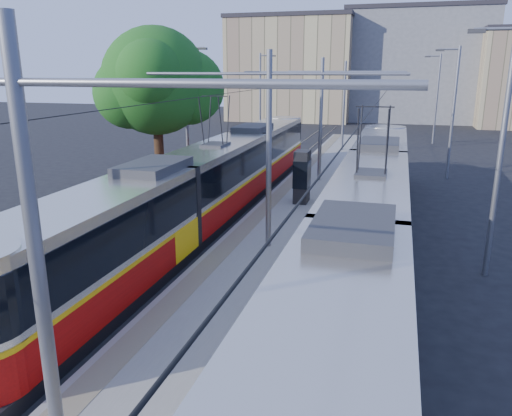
% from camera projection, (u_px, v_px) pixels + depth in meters
% --- Properties ---
extents(ground, '(160.00, 160.00, 0.00)m').
position_uv_depth(ground, '(179.00, 374.00, 11.27)').
color(ground, black).
rests_on(ground, ground).
extents(platform, '(4.00, 50.00, 0.30)m').
position_uv_depth(platform, '(310.00, 194.00, 26.98)').
color(platform, gray).
rests_on(platform, ground).
extents(tactile_strip_left, '(0.70, 50.00, 0.01)m').
position_uv_depth(tactile_strip_left, '(284.00, 189.00, 27.32)').
color(tactile_strip_left, gray).
rests_on(tactile_strip_left, platform).
extents(tactile_strip_right, '(0.70, 50.00, 0.01)m').
position_uv_depth(tactile_strip_right, '(337.00, 193.00, 26.56)').
color(tactile_strip_right, gray).
rests_on(tactile_strip_right, platform).
extents(rails, '(8.71, 70.00, 0.03)m').
position_uv_depth(rails, '(310.00, 196.00, 27.02)').
color(rails, gray).
rests_on(rails, ground).
extents(tram_left, '(2.43, 30.36, 5.50)m').
position_uv_depth(tram_left, '(216.00, 180.00, 23.11)').
color(tram_left, black).
rests_on(tram_left, ground).
extents(tram_right, '(2.43, 31.58, 5.50)m').
position_uv_depth(tram_right, '(368.00, 217.00, 16.79)').
color(tram_right, black).
rests_on(tram_right, ground).
extents(catenary, '(9.20, 70.00, 7.00)m').
position_uv_depth(catenary, '(302.00, 117.00, 23.17)').
color(catenary, slate).
rests_on(catenary, platform).
extents(street_lamps, '(15.18, 38.22, 8.00)m').
position_uv_depth(street_lamps, '(324.00, 112.00, 29.61)').
color(street_lamps, slate).
rests_on(street_lamps, ground).
extents(shelter, '(0.73, 1.17, 2.56)m').
position_uv_depth(shelter, '(302.00, 175.00, 24.38)').
color(shelter, black).
rests_on(shelter, platform).
extents(tree, '(6.06, 5.61, 8.81)m').
position_uv_depth(tree, '(164.00, 83.00, 25.79)').
color(tree, '#382314').
rests_on(tree, ground).
extents(building_left, '(16.32, 12.24, 13.43)m').
position_uv_depth(building_left, '(293.00, 69.00, 67.70)').
color(building_left, tan).
rests_on(building_left, ground).
extents(building_centre, '(18.36, 14.28, 14.31)m').
position_uv_depth(building_centre, '(416.00, 65.00, 67.07)').
color(building_centre, gray).
rests_on(building_centre, ground).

